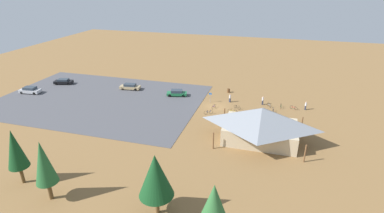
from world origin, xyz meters
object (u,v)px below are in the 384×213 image
at_px(bicycle_black_by_bin, 237,107).
at_px(bicycle_purple_near_sign, 214,106).
at_px(bicycle_yellow_mid_cluster, 232,111).
at_px(car_silver_end_stall, 30,90).
at_px(bicycle_silver_edge_south, 273,110).
at_px(bike_pavilion, 261,123).
at_px(bicycle_red_near_porch, 294,108).
at_px(pine_center, 43,163).
at_px(pine_mideast, 15,149).
at_px(car_green_far_end, 177,93).
at_px(trash_bin, 229,91).
at_px(bicycle_green_lone_east, 281,106).
at_px(car_tan_back_corner, 130,87).
at_px(pine_midwest, 156,176).
at_px(lot_sign, 210,96).
at_px(pine_far_east, 214,205).
at_px(bicycle_teal_yard_front, 253,115).
at_px(bicycle_white_back_row, 269,105).
at_px(visitor_by_pavilion, 263,100).
at_px(bicycle_blue_edge_north, 208,112).
at_px(car_black_aisle_side, 63,81).
at_px(visitor_near_lot, 306,106).
at_px(visitor_crossing_yard, 230,98).

relative_size(bicycle_black_by_bin, bicycle_purple_near_sign, 0.86).
height_order(bicycle_yellow_mid_cluster, car_silver_end_stall, car_silver_end_stall).
bearing_deg(bicycle_silver_edge_south, bike_pavilion, 81.45).
bearing_deg(bicycle_yellow_mid_cluster, bicycle_red_near_porch, -156.00).
relative_size(pine_center, pine_mideast, 1.02).
relative_size(pine_center, car_green_far_end, 1.66).
distance_m(trash_bin, bicycle_red_near_porch, 15.16).
xyz_separation_m(bicycle_green_lone_east, car_tan_back_corner, (33.87, -1.39, 0.36)).
relative_size(pine_midwest, bicycle_green_lone_east, 4.40).
bearing_deg(lot_sign, car_silver_end_stall, 8.53).
xyz_separation_m(pine_far_east, pine_mideast, (25.23, -3.06, -0.23)).
bearing_deg(bicycle_teal_yard_front, bicycle_white_back_row, -114.09).
height_order(bicycle_teal_yard_front, bicycle_red_near_porch, bicycle_teal_yard_front).
relative_size(car_tan_back_corner, visitor_by_pavilion, 2.67).
bearing_deg(pine_far_east, trash_bin, -82.47).
bearing_deg(car_green_far_end, bicycle_teal_yard_front, 159.65).
bearing_deg(car_silver_end_stall, bike_pavilion, 171.98).
distance_m(bicycle_white_back_row, bicycle_red_near_porch, 4.75).
height_order(bicycle_blue_edge_north, car_green_far_end, car_green_far_end).
xyz_separation_m(bicycle_white_back_row, car_black_aisle_side, (48.94, -0.43, 0.35)).
xyz_separation_m(bicycle_blue_edge_north, bicycle_green_lone_east, (-13.25, -6.93, -0.01)).
xyz_separation_m(bicycle_blue_edge_north, car_silver_end_stall, (41.07, 0.12, 0.39)).
xyz_separation_m(bike_pavilion, bicycle_white_back_row, (-0.88, -14.21, -2.71)).
bearing_deg(lot_sign, pine_mideast, 62.55).
height_order(bicycle_blue_edge_north, car_black_aisle_side, car_black_aisle_side).
relative_size(pine_midwest, pine_far_east, 1.02).
xyz_separation_m(pine_mideast, visitor_near_lot, (-35.80, -33.99, -4.02)).
xyz_separation_m(trash_bin, bicycle_yellow_mid_cluster, (-2.60, 10.93, -0.07)).
xyz_separation_m(bicycle_red_near_porch, bicycle_silver_edge_south, (3.86, 2.46, 0.01)).
bearing_deg(visitor_by_pavilion, bicycle_teal_yard_front, 79.04).
relative_size(bike_pavilion, bicycle_black_by_bin, 9.51).
bearing_deg(car_green_far_end, lot_sign, 169.14).
xyz_separation_m(bicycle_white_back_row, bicycle_purple_near_sign, (10.55, 3.77, -0.00)).
bearing_deg(visitor_crossing_yard, bicycle_red_near_porch, 178.72).
xyz_separation_m(pine_midwest, bicycle_red_near_porch, (-15.19, -33.79, -4.62)).
relative_size(bicycle_yellow_mid_cluster, bicycle_red_near_porch, 1.26).
bearing_deg(bike_pavilion, visitor_near_lot, -118.10).
bearing_deg(bicycle_teal_yard_front, pine_far_east, 88.14).
bearing_deg(bicycle_teal_yard_front, bicycle_black_by_bin, -41.33).
bearing_deg(bicycle_silver_edge_south, car_silver_end_stall, 4.88).
bearing_deg(bicycle_black_by_bin, visitor_crossing_yard, -57.76).
bearing_deg(bicycle_red_near_porch, bicycle_purple_near_sign, 13.73).
distance_m(car_silver_end_stall, visitor_by_pavilion, 51.25).
xyz_separation_m(bicycle_purple_near_sign, car_black_aisle_side, (38.39, -4.19, 0.36)).
distance_m(pine_center, bicycle_blue_edge_north, 31.18).
xyz_separation_m(lot_sign, car_black_aisle_side, (37.00, -1.42, -0.71)).
distance_m(pine_center, visitor_by_pavilion, 42.24).
distance_m(pine_far_east, car_black_aisle_side, 58.70).
bearing_deg(car_green_far_end, visitor_by_pavilion, -179.38).
relative_size(bicycle_teal_yard_front, bicycle_red_near_porch, 1.10).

